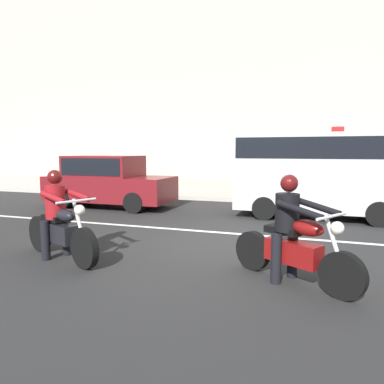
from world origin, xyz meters
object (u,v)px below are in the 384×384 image
at_px(street_sign_post, 337,155).
at_px(pedestrian_bystander, 291,168).
at_px(parked_van_silver, 320,169).
at_px(motorcycle_with_rider_black_leather, 293,239).
at_px(motorcycle_with_rider_crimson, 59,223).
at_px(parked_sedan_maroon, 108,181).

height_order(street_sign_post, pedestrian_bystander, street_sign_post).
bearing_deg(parked_van_silver, motorcycle_with_rider_black_leather, -94.41).
bearing_deg(pedestrian_bystander, motorcycle_with_rider_black_leather, -86.46).
height_order(motorcycle_with_rider_black_leather, pedestrian_bystander, pedestrian_bystander).
height_order(motorcycle_with_rider_crimson, parked_sedan_maroon, parked_sedan_maroon).
xyz_separation_m(parked_van_silver, parked_sedan_maroon, (-6.67, -0.32, -0.49)).
bearing_deg(motorcycle_with_rider_crimson, street_sign_post, 61.85).
relative_size(motorcycle_with_rider_black_leather, parked_van_silver, 0.41).
xyz_separation_m(motorcycle_with_rider_black_leather, parked_van_silver, (0.42, 5.48, 0.73)).
bearing_deg(pedestrian_bystander, parked_van_silver, -77.40).
distance_m(motorcycle_with_rider_crimson, parked_van_silver, 7.13).
xyz_separation_m(motorcycle_with_rider_black_leather, street_sign_post, (1.06, 9.14, 1.10)).
height_order(parked_van_silver, pedestrian_bystander, parked_van_silver).
height_order(motorcycle_with_rider_crimson, street_sign_post, street_sign_post).
relative_size(motorcycle_with_rider_black_leather, parked_sedan_maroon, 0.44).
relative_size(motorcycle_with_rider_black_leather, pedestrian_bystander, 1.07).
xyz_separation_m(motorcycle_with_rider_black_leather, pedestrian_bystander, (-0.63, 10.20, 0.52)).
relative_size(street_sign_post, pedestrian_bystander, 1.53).
xyz_separation_m(parked_sedan_maroon, street_sign_post, (7.30, 3.97, 0.87)).
bearing_deg(motorcycle_with_rider_crimson, pedestrian_bystander, 72.44).
bearing_deg(street_sign_post, parked_van_silver, -99.86).
distance_m(motorcycle_with_rider_black_leather, street_sign_post, 9.26).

